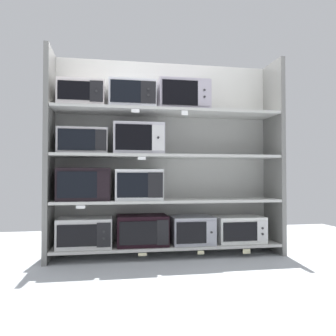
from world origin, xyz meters
The scene contains 26 objects.
ground centered at (0.00, -1.00, -0.01)m, with size 6.44×6.00×0.02m, color #B2B7BC.
back_panel centered at (0.00, 0.25, 1.10)m, with size 2.64×0.04×2.19m, color #B2B2AD.
upright_left centered at (-1.25, 0.00, 1.10)m, with size 0.05×0.45×2.19m, color slate.
upright_right centered at (1.25, 0.00, 1.10)m, with size 0.05×0.45×2.19m, color slate.
shelf_0 centered at (0.00, 0.00, 0.11)m, with size 2.44×0.45×0.03m, color beige.
microwave_0 centered at (-0.88, 0.00, 0.28)m, with size 0.55×0.41×0.30m.
microwave_1 centered at (-0.28, 0.00, 0.29)m, with size 0.54×0.39×0.32m.
microwave_2 centered at (0.26, 0.00, 0.28)m, with size 0.46×0.41×0.30m.
microwave_3 centered at (0.81, 0.00, 0.27)m, with size 0.53×0.38×0.29m.
price_tag_0 centered at (-0.30, -0.23, 0.08)m, with size 0.09×0.00×0.03m, color beige.
price_tag_1 centered at (0.31, -0.23, 0.08)m, with size 0.07×0.00×0.04m, color beige.
price_tag_2 centered at (0.81, -0.23, 0.07)m, with size 0.08×0.00×0.05m, color beige.
shelf_1 centered at (0.00, 0.00, 0.60)m, with size 2.44×0.45×0.03m, color beige.
microwave_4 centered at (-0.89, 0.00, 0.78)m, with size 0.54×0.42×0.34m.
microwave_5 centered at (-0.33, 0.00, 0.78)m, with size 0.50×0.41×0.32m.
price_tag_3 centered at (-0.91, -0.23, 0.56)m, with size 0.09×0.00×0.03m, color white.
shelf_2 centered at (0.00, 0.00, 1.09)m, with size 2.44×0.45×0.03m, color beige.
microwave_6 centered at (-0.91, 0.00, 1.23)m, with size 0.51×0.36×0.26m.
microwave_7 centered at (-0.33, 0.00, 1.27)m, with size 0.53×0.42×0.33m.
price_tag_4 centered at (-0.31, -0.23, 1.05)m, with size 0.08×0.00×0.03m, color white.
shelf_3 centered at (0.00, 0.00, 1.57)m, with size 2.44×0.45×0.03m, color beige.
microwave_8 centered at (-0.92, 0.00, 1.72)m, with size 0.47×0.43×0.27m.
microwave_9 centered at (-0.40, 0.00, 1.73)m, with size 0.49×0.44×0.29m.
microwave_10 centered at (0.17, 0.00, 1.75)m, with size 0.56×0.34×0.33m.
price_tag_5 centered at (-0.38, -0.23, 1.53)m, with size 0.08×0.00×0.04m, color white.
price_tag_6 centered at (0.14, -0.23, 1.53)m, with size 0.07×0.00×0.05m, color white.
Camera 1 is at (-0.63, -3.66, 0.86)m, focal length 36.29 mm.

